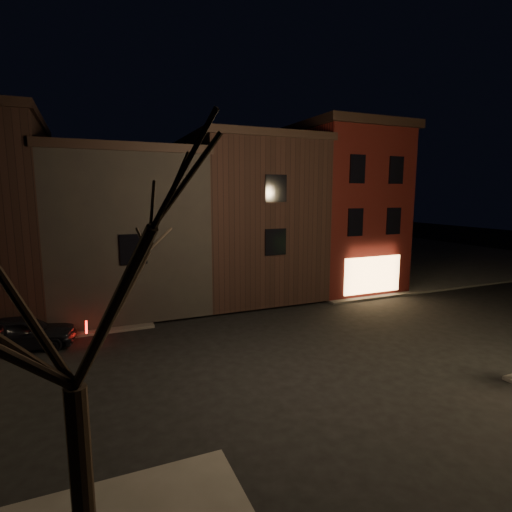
% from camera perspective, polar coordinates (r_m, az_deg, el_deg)
% --- Properties ---
extents(ground, '(120.00, 120.00, 0.00)m').
position_cam_1_polar(ground, '(16.68, 6.35, -13.13)').
color(ground, black).
rests_on(ground, ground).
extents(sidewalk_far_right, '(30.00, 30.00, 0.12)m').
position_cam_1_polar(sidewalk_far_right, '(43.84, 16.34, 0.40)').
color(sidewalk_far_right, '#2D2B28').
rests_on(sidewalk_far_right, ground).
extents(corner_building, '(6.50, 8.50, 10.50)m').
position_cam_1_polar(corner_building, '(27.77, 11.36, 6.97)').
color(corner_building, '#460F0C').
rests_on(corner_building, ground).
extents(row_building_a, '(7.30, 10.30, 9.40)m').
position_cam_1_polar(row_building_a, '(25.67, -2.13, 5.73)').
color(row_building_a, black).
rests_on(row_building_a, ground).
extents(row_building_b, '(7.80, 10.30, 8.40)m').
position_cam_1_polar(row_building_b, '(24.08, -18.48, 3.88)').
color(row_building_b, black).
rests_on(row_building_b, ground).
extents(bare_tree_left, '(5.60, 5.60, 7.50)m').
position_cam_1_polar(bare_tree_left, '(6.48, -25.69, 0.94)').
color(bare_tree_left, black).
rests_on(bare_tree_left, sidewalk_near_left).
extents(parked_car_a, '(4.21, 2.08, 1.38)m').
position_cam_1_polar(parked_car_a, '(18.95, -30.51, -9.40)').
color(parked_car_a, black).
rests_on(parked_car_a, ground).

